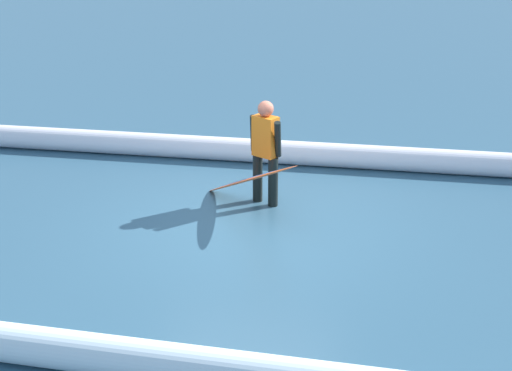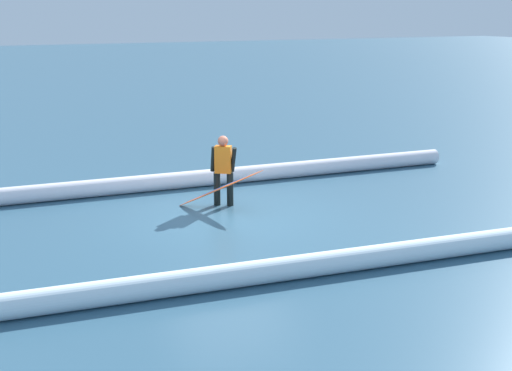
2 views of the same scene
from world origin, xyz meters
name	(u,v)px [view 2 (image 2 of 2)]	position (x,y,z in m)	size (l,w,h in m)	color
ground_plane	(232,217)	(0.00, 0.00, 0.00)	(138.66, 138.66, 0.00)	#325970
surfer	(223,167)	(-0.15, -0.83, 0.84)	(0.45, 0.44, 1.50)	black
surfboard	(221,188)	(0.03, -0.54, 0.46)	(1.60, 1.51, 0.95)	#E55926
wave_crest_foreground	(142,184)	(1.15, -2.59, 0.19)	(0.39, 0.39, 15.91)	white
wave_crest_midground	(285,269)	(0.50, 3.37, 0.19)	(0.37, 0.37, 24.02)	white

